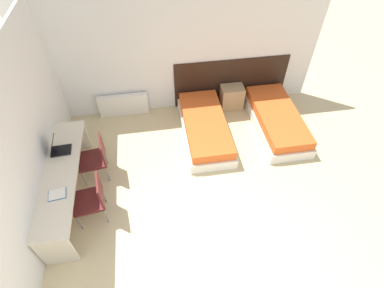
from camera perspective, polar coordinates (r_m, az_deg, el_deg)
The scene contains 13 objects.
ground_plane at distance 4.84m, azimuth 4.42°, elevation -23.82°, with size 20.00×20.00×0.00m, color beige.
wall_back at distance 6.41m, azimuth -2.64°, elevation 16.84°, with size 6.01×0.05×2.70m.
wall_left at distance 5.13m, azimuth -28.77°, elevation 1.27°, with size 0.05×4.98×2.70m.
headboard_panel at distance 7.01m, azimuth 7.38°, elevation 11.73°, with size 2.58×0.03×1.12m.
bed_near_window at distance 6.29m, azimuth 2.47°, elevation 3.09°, with size 0.91×2.03×0.43m.
bed_near_door at distance 6.71m, azimuth 15.76°, elevation 4.42°, with size 0.91×2.03×0.43m.
nightstand at distance 7.01m, azimuth 7.58°, elevation 8.82°, with size 0.51×0.36×0.55m.
radiator at distance 6.94m, azimuth -12.90°, elevation 7.28°, with size 1.10×0.12×0.52m.
desk at distance 5.41m, azimuth -23.40°, elevation -5.77°, with size 0.55×2.41×0.72m.
chair_near_laptop at distance 5.63m, azimuth -17.90°, elevation -2.36°, with size 0.53×0.53×0.87m.
chair_near_notebook at distance 5.10m, azimuth -18.49°, elevation -9.72°, with size 0.53×0.53×0.87m.
laptop at distance 5.58m, azimuth -24.15°, elevation -0.81°, with size 0.34×0.26×0.32m.
open_notebook at distance 5.03m, azimuth -24.30°, elevation -8.70°, with size 0.29×0.24×0.02m.
Camera 1 is at (-0.58, -1.51, 4.56)m, focal length 28.00 mm.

